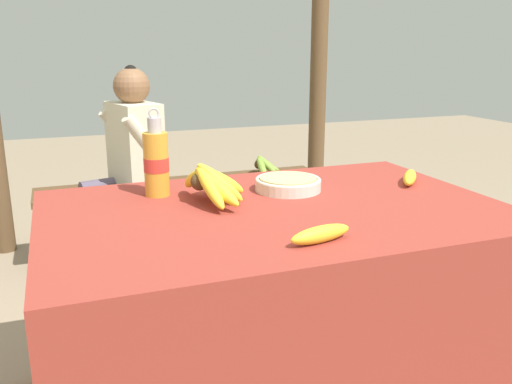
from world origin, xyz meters
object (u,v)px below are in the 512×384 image
object	(u,v)px
water_bottle	(156,162)
wooden_bench	(186,192)
seated_vendor	(128,152)
support_post_far	(320,36)
loose_banana_front	(321,234)
loose_banana_side	(410,177)
serving_bowl	(288,183)
banana_bunch_ripe	(211,182)
banana_bunch_green	(263,165)

from	to	relation	value
water_bottle	wooden_bench	size ratio (longest dim) A/B	0.18
wooden_bench	water_bottle	bearing A→B (deg)	-106.82
seated_vendor	support_post_far	bearing A→B (deg)	-179.09
loose_banana_front	loose_banana_side	distance (m)	0.72
wooden_bench	support_post_far	bearing A→B (deg)	18.83
loose_banana_side	wooden_bench	world-z (taller)	loose_banana_side
serving_bowl	wooden_bench	xyz separation A→B (m)	(-0.06, 1.33, -0.37)
banana_bunch_ripe	water_bottle	size ratio (longest dim) A/B	1.13
serving_bowl	seated_vendor	world-z (taller)	seated_vendor
support_post_far	loose_banana_front	bearing A→B (deg)	-116.45
banana_bunch_ripe	serving_bowl	size ratio (longest dim) A/B	1.45
loose_banana_side	seated_vendor	bearing A→B (deg)	121.66
banana_bunch_ripe	wooden_bench	size ratio (longest dim) A/B	0.20
serving_bowl	loose_banana_side	world-z (taller)	serving_bowl
water_bottle	wooden_bench	bearing A→B (deg)	73.18
wooden_bench	seated_vendor	distance (m)	0.42
loose_banana_side	seated_vendor	xyz separation A→B (m)	(-0.83, 1.35, -0.10)
loose_banana_side	wooden_bench	bearing A→B (deg)	110.15
water_bottle	loose_banana_front	bearing A→B (deg)	-62.47
support_post_far	water_bottle	bearing A→B (deg)	-131.21
banana_bunch_ripe	loose_banana_front	size ratio (longest dim) A/B	1.73
water_bottle	wooden_bench	world-z (taller)	water_bottle
serving_bowl	support_post_far	xyz separation A→B (m)	(0.95, 1.68, 0.51)
banana_bunch_ripe	wooden_bench	world-z (taller)	banana_bunch_ripe
water_bottle	seated_vendor	xyz separation A→B (m)	(0.05, 1.19, -0.19)
water_bottle	banana_bunch_green	bearing A→B (deg)	55.21
water_bottle	banana_bunch_green	world-z (taller)	water_bottle
loose_banana_front	serving_bowl	bearing A→B (deg)	75.61
loose_banana_side	support_post_far	world-z (taller)	support_post_far
loose_banana_side	wooden_bench	size ratio (longest dim) A/B	0.11
wooden_bench	banana_bunch_green	size ratio (longest dim) A/B	5.58
serving_bowl	support_post_far	world-z (taller)	support_post_far
banana_bunch_ripe	loose_banana_front	world-z (taller)	banana_bunch_ripe
water_bottle	wooden_bench	xyz separation A→B (m)	(0.37, 1.24, -0.46)
loose_banana_front	support_post_far	xyz separation A→B (m)	(1.08, 2.17, 0.51)
loose_banana_front	banana_bunch_ripe	bearing A→B (deg)	110.22
serving_bowl	loose_banana_side	distance (m)	0.46
support_post_far	seated_vendor	bearing A→B (deg)	-163.72
banana_bunch_ripe	seated_vendor	world-z (taller)	seated_vendor
loose_banana_front	loose_banana_side	size ratio (longest dim) A/B	1.09
serving_bowl	banana_bunch_green	size ratio (longest dim) A/B	0.77
banana_bunch_ripe	banana_bunch_green	world-z (taller)	banana_bunch_ripe
serving_bowl	loose_banana_front	world-z (taller)	serving_bowl
banana_bunch_ripe	support_post_far	distance (m)	2.18
loose_banana_front	seated_vendor	bearing A→B (deg)	98.09
banana_bunch_ripe	serving_bowl	world-z (taller)	banana_bunch_ripe
banana_bunch_green	serving_bowl	bearing A→B (deg)	-107.73
water_bottle	banana_bunch_green	xyz separation A→B (m)	(0.86, 1.23, -0.33)
banana_bunch_ripe	water_bottle	distance (m)	0.21
banana_bunch_ripe	banana_bunch_green	bearing A→B (deg)	62.71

